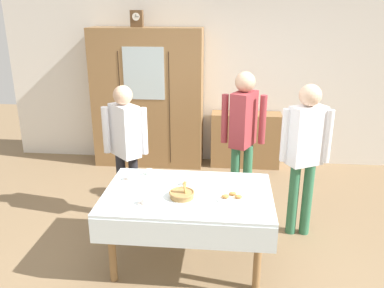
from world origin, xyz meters
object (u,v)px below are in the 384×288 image
Objects in this scene: pastry_plate at (232,198)px; spoon_back_edge at (196,209)px; dining_table at (188,204)px; bookshelf_low at (245,140)px; tea_cup_far_left at (130,177)px; spoon_mid_left at (159,186)px; tea_cup_front_edge at (145,201)px; person_behind_table_right at (243,129)px; tea_cup_near_right at (149,173)px; tea_cup_mid_right at (188,183)px; book_stack at (247,110)px; bread_basket at (182,194)px; spoon_near_left at (235,182)px; person_by_cabinet at (125,140)px; wall_cabinet at (148,99)px; mantel_clock at (137,19)px; person_beside_shelf at (305,146)px.

spoon_back_edge is at bearing -144.67° from pastry_plate.
bookshelf_low reaches higher than dining_table.
spoon_mid_left is (0.33, -0.13, -0.02)m from tea_cup_far_left.
person_behind_table_right is at bearing 56.96° from tea_cup_front_edge.
tea_cup_near_right is at bearing -143.05° from person_behind_table_right.
tea_cup_near_right is (-0.45, 0.40, 0.13)m from dining_table.
dining_table is 1.33m from person_behind_table_right.
tea_cup_mid_right is 0.50m from pastry_plate.
book_stack is at bearing 75.17° from tea_cup_mid_right.
bookshelf_low is 3.06m from tea_cup_front_edge.
bread_basket is 0.86× the size of pastry_plate.
spoon_near_left and spoon_back_edge have the same top height.
wall_cabinet is at bearing 93.10° from person_by_cabinet.
mantel_clock is 2.02× the size of spoon_mid_left.
spoon_near_left is 1.00× the size of spoon_back_edge.
spoon_back_edge is at bearing -100.23° from book_stack.
tea_cup_front_edge is at bearing -67.38° from person_by_cabinet.
tea_cup_mid_right is at bearing -25.70° from tea_cup_near_right.
person_beside_shelf is (1.80, 0.40, 0.26)m from tea_cup_far_left.
pastry_plate is 1.08m from person_beside_shelf.
dining_table is at bearing -103.49° from bookshelf_low.
wall_cabinet reaches higher than spoon_back_edge.
bread_basket reaches higher than tea_cup_front_edge.
dining_table is 3.21m from mantel_clock.
tea_cup_front_edge reaches higher than spoon_mid_left.
tea_cup_mid_right is at bearing 84.03° from bread_basket.
book_stack is 2.72m from pastry_plate.
person_beside_shelf is (2.20, -1.93, -1.22)m from mantel_clock.
mantel_clock is at bearing 118.44° from pastry_plate.
person_beside_shelf is at bearing 21.50° from tea_cup_mid_right.
spoon_back_edge is 0.07× the size of person_by_cabinet.
wall_cabinet is 17.95× the size of spoon_mid_left.
spoon_near_left is at bearing -95.95° from person_behind_table_right.
person_by_cabinet reaches higher than dining_table.
person_behind_table_right reaches higher than bookshelf_low.
wall_cabinet is at bearing 96.86° from tea_cup_far_left.
bread_basket is 2.02× the size of spoon_back_edge.
book_stack is 0.87× the size of bread_basket.
tea_cup_near_right is 0.90m from spoon_near_left.
bookshelf_low is 8.25× the size of tea_cup_near_right.
wall_cabinet is at bearing 103.89° from spoon_mid_left.
tea_cup_mid_right is (-0.65, -2.45, 0.35)m from bookshelf_low.
person_beside_shelf is (0.54, -1.98, 0.13)m from book_stack.
person_beside_shelf is (1.98, -0.17, 0.06)m from person_by_cabinet.
bookshelf_low is 5.11× the size of book_stack.
wall_cabinet is 10.17× the size of book_stack.
spoon_mid_left is at bearing 139.76° from bread_basket.
person_beside_shelf is (1.07, 0.95, 0.28)m from spoon_back_edge.
bookshelf_low is 8.25× the size of tea_cup_mid_right.
book_stack is 2.31m from person_by_cabinet.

